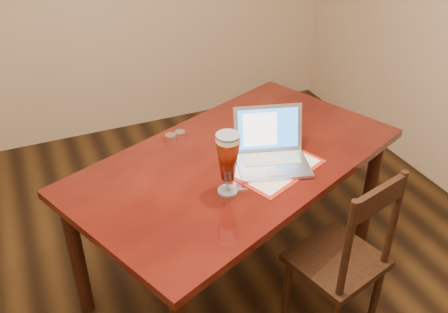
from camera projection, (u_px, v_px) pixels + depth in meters
name	position (u px, v px, depth m)	size (l,w,h in m)	color
room_shell	(172.00, 14.00, 1.62)	(4.51, 5.01, 2.71)	tan
dining_table	(237.00, 172.00, 2.66)	(2.00, 1.59, 1.14)	#52120A
dining_chair	(343.00, 259.00, 2.49)	(0.51, 0.50, 0.99)	black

